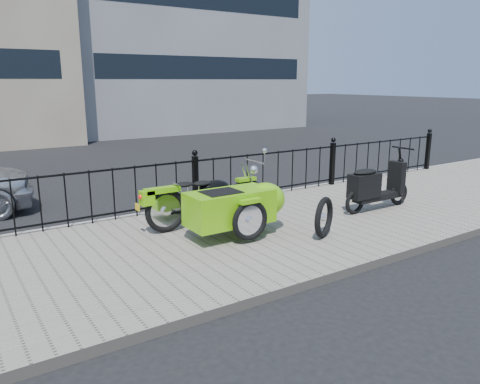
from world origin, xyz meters
TOP-DOWN VIEW (x-y plane):
  - ground at (0.00, 0.00)m, footprint 120.00×120.00m
  - sidewalk at (0.00, -0.50)m, footprint 30.00×3.80m
  - curb at (0.00, 1.44)m, footprint 30.00×0.10m
  - iron_fence at (0.00, 1.30)m, footprint 14.11×0.11m
  - motorcycle_sidecar at (-0.23, -0.41)m, footprint 2.28×1.48m
  - scooter at (2.60, -0.70)m, footprint 1.64×0.48m
  - spare_tire at (0.77, -1.33)m, footprint 0.60×0.36m

SIDE VIEW (x-z plane):
  - ground at x=0.00m, z-range 0.00..0.00m
  - sidewalk at x=0.00m, z-range 0.00..0.12m
  - curb at x=0.00m, z-range 0.00..0.12m
  - spare_tire at x=0.77m, z-range 0.12..0.75m
  - scooter at x=2.60m, z-range 0.00..1.11m
  - iron_fence at x=0.00m, z-range 0.05..1.12m
  - motorcycle_sidecar at x=-0.23m, z-range 0.10..1.09m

